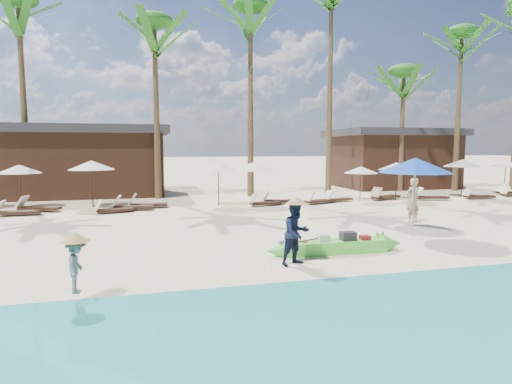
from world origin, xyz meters
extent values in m
plane|color=beige|center=(0.00, 0.00, 0.00)|extent=(240.00, 240.00, 0.00)
cube|color=tan|center=(0.00, -5.00, 0.00)|extent=(240.00, 4.50, 0.01)
cube|color=#56E947|center=(1.09, -0.31, 0.17)|extent=(2.91, 0.65, 0.35)
cube|color=white|center=(1.09, -0.31, 0.19)|extent=(2.50, 0.48, 0.16)
cube|color=#262628|center=(1.46, -0.32, 0.43)|extent=(0.42, 0.33, 0.32)
cube|color=silver|center=(0.73, -0.26, 0.40)|extent=(0.32, 0.28, 0.26)
cube|color=#AB161F|center=(1.96, -0.37, 0.37)|extent=(0.28, 0.23, 0.20)
cylinder|color=#AB161F|center=(0.18, -0.25, 0.31)|extent=(0.20, 0.20, 0.08)
cylinder|color=#262628|center=(-0.05, -0.34, 0.31)|extent=(0.18, 0.18, 0.07)
sphere|color=tan|center=(-0.33, -0.29, 0.35)|extent=(0.16, 0.16, 0.16)
cylinder|color=yellow|center=(2.42, -0.26, 0.35)|extent=(0.13, 0.13, 0.16)
cylinder|color=yellow|center=(2.60, -0.26, 0.35)|extent=(0.13, 0.13, 0.16)
imported|color=tan|center=(6.08, 3.36, 0.90)|extent=(0.72, 0.54, 1.79)
imported|color=black|center=(-0.42, -1.18, 0.82)|extent=(0.96, 0.85, 1.63)
imported|color=gray|center=(-5.43, -2.59, 0.72)|extent=(0.41, 0.70, 1.07)
cylinder|color=#99999E|center=(4.60, 1.16, 1.28)|extent=(0.06, 0.06, 2.56)
cone|color=#1347BB|center=(4.60, 1.16, 2.39)|extent=(2.45, 2.45, 0.50)
cylinder|color=#321C14|center=(-10.01, 11.79, 1.04)|extent=(0.05, 0.05, 2.07)
cone|color=#F0E4CB|center=(-10.01, 11.79, 1.93)|extent=(2.07, 2.07, 0.41)
cube|color=#321C14|center=(-9.45, 9.29, 0.15)|extent=(1.71, 0.59, 0.12)
cube|color=#F0E4CB|center=(-10.20, 9.27, 0.45)|extent=(0.39, 0.56, 0.50)
cube|color=#321C14|center=(-8.86, 10.31, 0.16)|extent=(1.92, 1.07, 0.13)
cube|color=#F0E4CB|center=(-9.63, 10.54, 0.48)|extent=(0.56, 0.68, 0.53)
cylinder|color=#321C14|center=(-6.64, 11.23, 1.13)|extent=(0.06, 0.06, 2.26)
cone|color=#F0E4CB|center=(-6.64, 11.23, 2.11)|extent=(2.26, 2.26, 0.45)
cube|color=#321C14|center=(-5.46, 9.06, 0.14)|extent=(1.66, 0.86, 0.11)
cube|color=#F0E4CB|center=(-6.14, 8.90, 0.42)|extent=(0.46, 0.58, 0.46)
cube|color=#321C14|center=(-4.65, 9.67, 0.16)|extent=(1.84, 0.77, 0.13)
cube|color=#F0E4CB|center=(-5.43, 9.75, 0.47)|extent=(0.46, 0.62, 0.52)
cylinder|color=#321C14|center=(-0.48, 10.23, 1.07)|extent=(0.05, 0.05, 2.13)
cone|color=#F0E4CB|center=(-0.48, 10.23, 1.98)|extent=(2.13, 2.13, 0.43)
cube|color=#321C14|center=(-3.93, 10.31, 0.16)|extent=(1.80, 0.64, 0.13)
cube|color=#F0E4CB|center=(-4.72, 10.34, 0.47)|extent=(0.42, 0.59, 0.52)
cylinder|color=#321C14|center=(1.28, 9.97, 1.08)|extent=(0.05, 0.05, 2.15)
cone|color=#F0E4CB|center=(1.28, 9.97, 2.00)|extent=(2.15, 2.15, 0.43)
cube|color=#321C14|center=(1.84, 9.60, 0.14)|extent=(1.64, 0.70, 0.11)
cube|color=#F0E4CB|center=(1.14, 9.52, 0.42)|extent=(0.41, 0.55, 0.47)
cube|color=#321C14|center=(2.80, 10.18, 0.15)|extent=(1.73, 0.88, 0.12)
cube|color=#F0E4CB|center=(2.09, 10.34, 0.44)|extent=(0.48, 0.60, 0.48)
cylinder|color=#321C14|center=(7.43, 10.07, 0.94)|extent=(0.05, 0.05, 1.88)
cone|color=#F0E4CB|center=(7.43, 10.07, 1.74)|extent=(1.88, 1.88, 0.38)
cube|color=#321C14|center=(4.85, 9.64, 0.15)|extent=(1.81, 1.06, 0.12)
cube|color=#F0E4CB|center=(4.12, 9.41, 0.46)|extent=(0.54, 0.65, 0.50)
cube|color=#321C14|center=(6.18, 10.16, 0.14)|extent=(1.65, 0.81, 0.11)
cube|color=#F0E4CB|center=(5.50, 10.02, 0.42)|extent=(0.45, 0.57, 0.46)
cylinder|color=#321C14|center=(9.54, 9.89, 1.04)|extent=(0.05, 0.05, 2.07)
cone|color=#F0E4CB|center=(9.54, 9.89, 1.93)|extent=(2.07, 2.07, 0.41)
cube|color=#321C14|center=(9.23, 10.39, 0.16)|extent=(1.92, 1.12, 0.13)
cube|color=#F0E4CB|center=(8.46, 10.14, 0.48)|extent=(0.57, 0.69, 0.53)
cylinder|color=#321C14|center=(14.29, 10.34, 1.10)|extent=(0.06, 0.06, 2.20)
cone|color=#F0E4CB|center=(14.29, 10.34, 2.05)|extent=(2.20, 2.20, 0.44)
cube|color=#321C14|center=(11.64, 9.50, 0.16)|extent=(1.88, 1.02, 0.13)
cube|color=#F0E4CB|center=(10.87, 9.70, 0.47)|extent=(0.54, 0.66, 0.52)
cube|color=#321C14|center=(14.62, 9.24, 0.15)|extent=(1.74, 0.77, 0.12)
cube|color=#F0E4CB|center=(13.89, 9.34, 0.45)|extent=(0.45, 0.59, 0.49)
cylinder|color=#321C14|center=(18.18, 11.10, 1.05)|extent=(0.05, 0.05, 2.11)
cone|color=#F0E4CB|center=(18.18, 11.10, 1.96)|extent=(2.11, 2.11, 0.42)
cube|color=#F0E4CB|center=(17.33, 10.48, 0.49)|extent=(0.49, 0.65, 0.54)
cube|color=#F0E4CB|center=(16.90, 9.71, 0.41)|extent=(0.45, 0.56, 0.45)
cone|color=brown|center=(-10.45, 15.08, 5.45)|extent=(0.40, 0.40, 10.89)
cone|color=brown|center=(-3.36, 14.27, 5.04)|extent=(0.40, 0.40, 10.08)
ellipsoid|color=#216318|center=(-3.36, 14.27, 10.08)|extent=(2.08, 2.08, 0.88)
cone|color=brown|center=(2.15, 14.01, 5.63)|extent=(0.40, 0.40, 11.26)
ellipsoid|color=#216318|center=(2.15, 14.01, 11.26)|extent=(2.08, 2.08, 0.88)
cone|color=brown|center=(7.45, 14.38, 6.58)|extent=(0.40, 0.40, 13.16)
cone|color=brown|center=(12.84, 14.52, 4.04)|extent=(0.40, 0.40, 8.07)
ellipsoid|color=#216318|center=(12.84, 14.52, 8.07)|extent=(2.08, 2.08, 0.88)
cone|color=brown|center=(16.57, 13.68, 5.32)|extent=(0.40, 0.40, 10.64)
ellipsoid|color=#216318|center=(16.57, 13.68, 10.64)|extent=(2.08, 2.08, 0.88)
cube|color=#321C14|center=(-8.00, 17.50, 1.90)|extent=(10.00, 6.00, 3.80)
cube|color=#2D2D33|center=(-8.00, 17.50, 4.05)|extent=(10.80, 6.60, 0.50)
cube|color=#321C14|center=(14.00, 17.50, 1.90)|extent=(8.00, 6.00, 3.80)
cube|color=#2D2D33|center=(14.00, 17.50, 4.05)|extent=(8.80, 6.60, 0.50)
camera|label=1|loc=(-4.11, -11.23, 2.99)|focal=30.00mm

